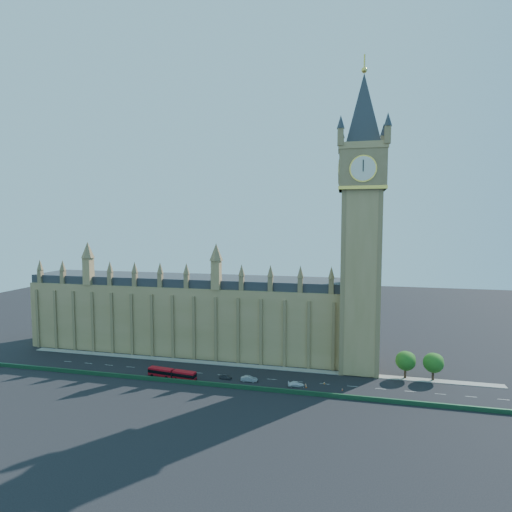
% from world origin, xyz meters
% --- Properties ---
extents(ground, '(400.00, 400.00, 0.00)m').
position_xyz_m(ground, '(0.00, 0.00, 0.00)').
color(ground, black).
rests_on(ground, ground).
extents(palace_westminster, '(120.00, 20.00, 28.00)m').
position_xyz_m(palace_westminster, '(-25.00, 22.00, 13.86)').
color(palace_westminster, '#987E49').
rests_on(palace_westminster, ground).
extents(elizabeth_tower, '(20.59, 20.59, 105.00)m').
position_xyz_m(elizabeth_tower, '(38.00, 13.99, 54.56)').
color(elizabeth_tower, '#987E49').
rests_on(elizabeth_tower, ground).
extents(bridge_parapet, '(160.00, 0.60, 1.20)m').
position_xyz_m(bridge_parapet, '(0.00, -9.00, 0.60)').
color(bridge_parapet, '#1E4C2D').
rests_on(bridge_parapet, ground).
extents(kerb_north, '(160.00, 3.00, 0.16)m').
position_xyz_m(kerb_north, '(0.00, 9.50, 0.08)').
color(kerb_north, gray).
rests_on(kerb_north, ground).
extents(tree_east_near, '(6.00, 6.00, 8.50)m').
position_xyz_m(tree_east_near, '(52.22, 10.08, 5.64)').
color(tree_east_near, '#382619').
rests_on(tree_east_near, ground).
extents(tree_east_far, '(6.00, 6.00, 8.50)m').
position_xyz_m(tree_east_far, '(60.22, 10.08, 5.64)').
color(tree_east_far, '#382619').
rests_on(tree_east_far, ground).
extents(red_bus, '(16.16, 4.25, 2.72)m').
position_xyz_m(red_bus, '(-18.35, -5.90, 1.43)').
color(red_bus, '#B30B17').
rests_on(red_bus, ground).
extents(car_grey, '(4.00, 2.00, 1.31)m').
position_xyz_m(car_grey, '(-2.00, -2.81, 0.65)').
color(car_grey, '#3D3F44').
rests_on(car_grey, ground).
extents(car_silver, '(5.02, 1.97, 1.63)m').
position_xyz_m(car_silver, '(5.51, -3.14, 0.81)').
color(car_silver, '#95989C').
rests_on(car_silver, ground).
extents(car_white, '(4.99, 2.57, 1.38)m').
position_xyz_m(car_white, '(19.92, -3.87, 0.69)').
color(car_white, silver).
rests_on(car_white, ground).
extents(cone_a, '(0.47, 0.47, 0.71)m').
position_xyz_m(cone_a, '(27.86, -0.11, 0.35)').
color(cone_a, black).
rests_on(cone_a, ground).
extents(cone_b, '(0.53, 0.53, 0.65)m').
position_xyz_m(cone_b, '(33.19, -3.65, 0.32)').
color(cone_b, black).
rests_on(cone_b, ground).
extents(cone_c, '(0.53, 0.53, 0.67)m').
position_xyz_m(cone_c, '(22.55, -2.53, 0.33)').
color(cone_c, black).
rests_on(cone_c, ground).
extents(cone_d, '(0.50, 0.50, 0.75)m').
position_xyz_m(cone_d, '(22.88, -3.91, 0.37)').
color(cone_d, black).
rests_on(cone_d, ground).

